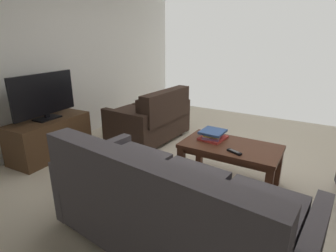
{
  "coord_description": "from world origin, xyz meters",
  "views": [
    {
      "loc": [
        -0.84,
        2.62,
        1.56
      ],
      "look_at": [
        0.39,
        0.58,
        0.76
      ],
      "focal_mm": 28.77,
      "sensor_mm": 36.0,
      "label": 1
    }
  ],
  "objects": [
    {
      "name": "wall_right",
      "position": [
        2.6,
        0.0,
        1.33
      ],
      "size": [
        0.12,
        5.74,
        2.66
      ],
      "primitive_type": "cube",
      "color": "white",
      "rests_on": "ground"
    },
    {
      "name": "tv_stand",
      "position": [
        2.28,
        0.54,
        0.26
      ],
      "size": [
        0.53,
        1.09,
        0.52
      ],
      "color": "#4C331E",
      "rests_on": "ground"
    },
    {
      "name": "coffee_table",
      "position": [
        -0.05,
        0.01,
        0.38
      ],
      "size": [
        1.02,
        0.58,
        0.46
      ],
      "color": "#4C2819",
      "rests_on": "ground"
    },
    {
      "name": "tv_remote",
      "position": [
        -0.14,
        0.19,
        0.47
      ],
      "size": [
        0.16,
        0.1,
        0.02
      ],
      "color": "black",
      "rests_on": "coffee_table"
    },
    {
      "name": "loveseat_near",
      "position": [
        1.41,
        -0.63,
        0.35
      ],
      "size": [
        0.86,
        1.25,
        0.81
      ],
      "color": "black",
      "rests_on": "ground"
    },
    {
      "name": "flat_tv",
      "position": [
        2.28,
        0.54,
        0.83
      ],
      "size": [
        0.22,
        0.92,
        0.6
      ],
      "color": "black",
      "rests_on": "tv_stand"
    },
    {
      "name": "sofa_main",
      "position": [
        0.01,
        1.18,
        0.37
      ],
      "size": [
        1.98,
        1.05,
        0.87
      ],
      "color": "black",
      "rests_on": "ground"
    },
    {
      "name": "ground_plane",
      "position": [
        0.0,
        0.0,
        -0.0
      ],
      "size": [
        5.2,
        5.74,
        0.01
      ],
      "primitive_type": "cube",
      "color": "beige"
    },
    {
      "name": "book_stack",
      "position": [
        0.18,
        -0.05,
        0.51
      ],
      "size": [
        0.28,
        0.31,
        0.1
      ],
      "color": "#C63833",
      "rests_on": "coffee_table"
    }
  ]
}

